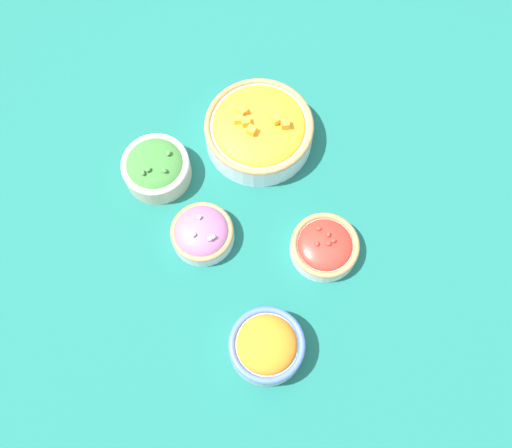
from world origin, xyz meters
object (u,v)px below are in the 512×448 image
(bowl_broccoli, at_px, (156,167))
(bowl_squash, at_px, (259,129))
(bowl_carrots, at_px, (267,346))
(bowl_cherry_tomatoes, at_px, (325,246))
(bowl_red_onion, at_px, (202,233))

(bowl_broccoli, height_order, bowl_squash, bowl_squash)
(bowl_carrots, height_order, bowl_cherry_tomatoes, bowl_carrots)
(bowl_squash, xyz_separation_m, bowl_red_onion, (0.13, -0.19, -0.01))
(bowl_broccoli, height_order, bowl_red_onion, bowl_broccoli)
(bowl_squash, relative_size, bowl_cherry_tomatoes, 1.68)
(bowl_broccoli, bearing_deg, bowl_cherry_tomatoes, 35.79)
(bowl_broccoli, distance_m, bowl_carrots, 0.40)
(bowl_broccoli, distance_m, bowl_cherry_tomatoes, 0.35)
(bowl_squash, distance_m, bowl_red_onion, 0.23)
(bowl_broccoli, bearing_deg, bowl_carrots, 3.70)
(bowl_squash, xyz_separation_m, bowl_cherry_tomatoes, (0.26, -0.00, -0.02))
(bowl_broccoli, xyz_separation_m, bowl_squash, (0.02, 0.21, 0.01))
(bowl_squash, xyz_separation_m, bowl_carrots, (0.37, -0.18, -0.00))
(bowl_squash, height_order, bowl_carrots, bowl_squash)
(bowl_cherry_tomatoes, bearing_deg, bowl_red_onion, -124.56)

